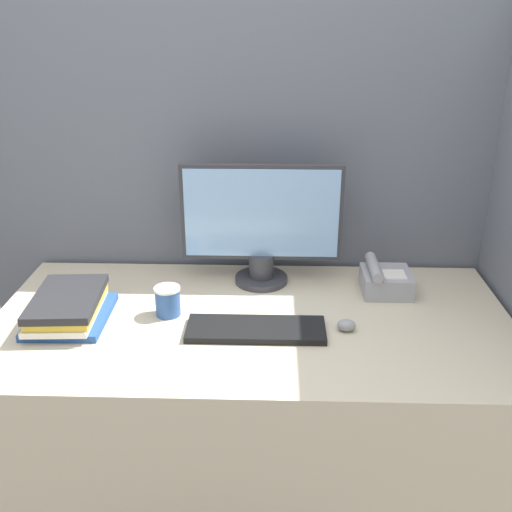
{
  "coord_description": "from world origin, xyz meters",
  "views": [
    {
      "loc": [
        0.06,
        -1.21,
        1.64
      ],
      "look_at": [
        0.01,
        0.45,
        0.93
      ],
      "focal_mm": 42.0,
      "sensor_mm": 36.0,
      "label": 1
    }
  ],
  "objects_px": {
    "keyboard": "(256,329)",
    "coffee_cup": "(168,301)",
    "book_stack": "(68,308)",
    "monitor": "(261,227)",
    "mouse": "(346,325)",
    "desk_telephone": "(385,280)"
  },
  "relations": [
    {
      "from": "desk_telephone",
      "to": "book_stack",
      "type": "bearing_deg",
      "value": -167.01
    },
    {
      "from": "mouse",
      "to": "coffee_cup",
      "type": "distance_m",
      "value": 0.55
    },
    {
      "from": "monitor",
      "to": "book_stack",
      "type": "distance_m",
      "value": 0.67
    },
    {
      "from": "monitor",
      "to": "keyboard",
      "type": "height_order",
      "value": "monitor"
    },
    {
      "from": "monitor",
      "to": "desk_telephone",
      "type": "xyz_separation_m",
      "value": [
        0.42,
        -0.07,
        -0.16
      ]
    },
    {
      "from": "keyboard",
      "to": "coffee_cup",
      "type": "distance_m",
      "value": 0.3
    },
    {
      "from": "book_stack",
      "to": "keyboard",
      "type": "bearing_deg",
      "value": -5.38
    },
    {
      "from": "coffee_cup",
      "to": "desk_telephone",
      "type": "height_order",
      "value": "desk_telephone"
    },
    {
      "from": "coffee_cup",
      "to": "desk_telephone",
      "type": "bearing_deg",
      "value": 14.69
    },
    {
      "from": "book_stack",
      "to": "mouse",
      "type": "bearing_deg",
      "value": -2.37
    },
    {
      "from": "keyboard",
      "to": "coffee_cup",
      "type": "height_order",
      "value": "coffee_cup"
    },
    {
      "from": "monitor",
      "to": "coffee_cup",
      "type": "height_order",
      "value": "monitor"
    },
    {
      "from": "coffee_cup",
      "to": "book_stack",
      "type": "xyz_separation_m",
      "value": [
        -0.3,
        -0.05,
        -0.0
      ]
    },
    {
      "from": "book_stack",
      "to": "desk_telephone",
      "type": "bearing_deg",
      "value": 12.99
    },
    {
      "from": "book_stack",
      "to": "monitor",
      "type": "bearing_deg",
      "value": 27.12
    },
    {
      "from": "monitor",
      "to": "desk_telephone",
      "type": "distance_m",
      "value": 0.45
    },
    {
      "from": "coffee_cup",
      "to": "desk_telephone",
      "type": "relative_size",
      "value": 0.52
    },
    {
      "from": "book_stack",
      "to": "desk_telephone",
      "type": "xyz_separation_m",
      "value": [
        1.0,
        0.23,
        -0.0
      ]
    },
    {
      "from": "mouse",
      "to": "book_stack",
      "type": "relative_size",
      "value": 0.18
    },
    {
      "from": "keyboard",
      "to": "mouse",
      "type": "bearing_deg",
      "value": 4.09
    },
    {
      "from": "mouse",
      "to": "coffee_cup",
      "type": "xyz_separation_m",
      "value": [
        -0.54,
        0.08,
        0.03
      ]
    },
    {
      "from": "mouse",
      "to": "desk_telephone",
      "type": "bearing_deg",
      "value": 59.64
    }
  ]
}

